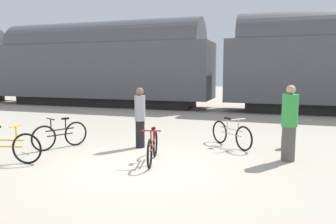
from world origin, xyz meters
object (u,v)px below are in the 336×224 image
object	(u,v)px
bicycle_maroon	(153,148)
person_in_grey	(140,117)
person_in_green	(289,123)
bicycle_silver	(231,134)
bicycle_black	(60,135)
backpack	(287,143)
bicycle_yellow	(5,147)
freight_train	(219,61)

from	to	relation	value
bicycle_maroon	person_in_grey	xyz separation A→B (m)	(-0.88, 1.31, 0.51)
person_in_green	bicycle_silver	bearing A→B (deg)	14.57
person_in_green	bicycle_black	bearing A→B (deg)	55.57
bicycle_maroon	backpack	xyz separation A→B (m)	(3.07, 2.39, -0.18)
bicycle_yellow	person_in_grey	xyz separation A→B (m)	(2.38, 2.48, 0.48)
bicycle_silver	person_in_grey	bearing A→B (deg)	-160.27
bicycle_yellow	backpack	bearing A→B (deg)	29.32
freight_train	bicycle_black	bearing A→B (deg)	-104.12
bicycle_silver	person_in_green	distance (m)	1.92
bicycle_silver	bicycle_yellow	size ratio (longest dim) A/B	0.73
freight_train	person_in_green	size ratio (longest dim) A/B	31.59
person_in_green	backpack	distance (m)	1.47
bicycle_black	backpack	bearing A→B (deg)	17.14
freight_train	person_in_green	xyz separation A→B (m)	(3.35, -10.07, -1.80)
bicycle_silver	bicycle_black	bearing A→B (deg)	-159.87
bicycle_silver	backpack	distance (m)	1.53
bicycle_yellow	backpack	distance (m)	7.26
freight_train	bicycle_silver	xyz separation A→B (m)	(1.85, -9.01, -2.35)
backpack	bicycle_maroon	bearing A→B (deg)	-142.13
bicycle_maroon	bicycle_yellow	bearing A→B (deg)	-160.32
bicycle_yellow	bicycle_maroon	distance (m)	3.46
bicycle_silver	bicycle_maroon	world-z (taller)	bicycle_silver
person_in_grey	bicycle_yellow	bearing A→B (deg)	-20.71
bicycle_black	person_in_green	xyz separation A→B (m)	(6.03, 0.60, 0.54)
bicycle_black	person_in_grey	bearing A→B (deg)	20.59
bicycle_black	backpack	xyz separation A→B (m)	(6.04, 1.86, -0.20)
freight_train	person_in_green	distance (m)	10.77
bicycle_black	person_in_green	size ratio (longest dim) A/B	0.82
freight_train	backpack	bearing A→B (deg)	-69.16
bicycle_black	person_in_grey	xyz separation A→B (m)	(2.09, 0.79, 0.50)
bicycle_maroon	backpack	distance (m)	3.90
bicycle_black	backpack	size ratio (longest dim) A/B	4.41
freight_train	person_in_grey	distance (m)	10.08
person_in_grey	backpack	world-z (taller)	person_in_grey
bicycle_silver	person_in_green	world-z (taller)	person_in_green
bicycle_maroon	bicycle_black	bearing A→B (deg)	169.94
person_in_grey	bicycle_silver	bearing A→B (deg)	132.88
bicycle_black	bicycle_maroon	xyz separation A→B (m)	(2.97, -0.53, -0.02)
bicycle_black	person_in_green	distance (m)	6.09
bicycle_yellow	bicycle_silver	bearing A→B (deg)	34.81
bicycle_silver	bicycle_yellow	bearing A→B (deg)	-145.19
person_in_green	person_in_grey	distance (m)	3.95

